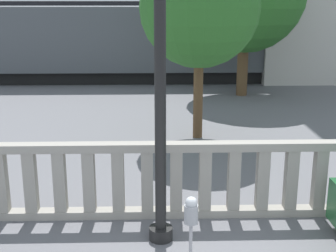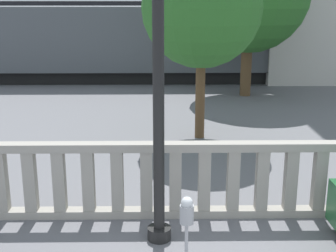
{
  "view_description": "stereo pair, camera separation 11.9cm",
  "coord_description": "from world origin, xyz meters",
  "px_view_note": "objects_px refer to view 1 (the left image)",
  "views": [
    {
      "loc": [
        -0.84,
        -4.06,
        3.66
      ],
      "look_at": [
        -0.6,
        4.35,
        1.35
      ],
      "focal_mm": 50.0,
      "sensor_mm": 36.0,
      "label": 1
    },
    {
      "loc": [
        -0.72,
        -4.06,
        3.66
      ],
      "look_at": [
        -0.6,
        4.35,
        1.35
      ],
      "focal_mm": 50.0,
      "sensor_mm": 36.0,
      "label": 2
    }
  ],
  "objects_px": {
    "lamppost": "(160,14)",
    "parking_meter": "(191,221)",
    "tree_left": "(200,8)",
    "train_near": "(151,42)",
    "train_far": "(117,29)"
  },
  "relations": [
    {
      "from": "lamppost",
      "to": "parking_meter",
      "type": "relative_size",
      "value": 4.7
    },
    {
      "from": "parking_meter",
      "to": "tree_left",
      "type": "relative_size",
      "value": 0.3
    },
    {
      "from": "lamppost",
      "to": "tree_left",
      "type": "xyz_separation_m",
      "value": [
        1.07,
        5.55,
        -0.03
      ]
    },
    {
      "from": "lamppost",
      "to": "train_near",
      "type": "bearing_deg",
      "value": 90.9
    },
    {
      "from": "train_near",
      "to": "train_far",
      "type": "distance_m",
      "value": 7.66
    },
    {
      "from": "tree_left",
      "to": "train_near",
      "type": "bearing_deg",
      "value": 98.1
    },
    {
      "from": "lamppost",
      "to": "train_near",
      "type": "relative_size",
      "value": 0.26
    },
    {
      "from": "train_far",
      "to": "tree_left",
      "type": "relative_size",
      "value": 5.5
    },
    {
      "from": "parking_meter",
      "to": "tree_left",
      "type": "xyz_separation_m",
      "value": [
        0.75,
        7.3,
        2.23
      ]
    },
    {
      "from": "tree_left",
      "to": "parking_meter",
      "type": "bearing_deg",
      "value": -95.84
    },
    {
      "from": "train_far",
      "to": "train_near",
      "type": "bearing_deg",
      "value": -74.19
    },
    {
      "from": "parking_meter",
      "to": "lamppost",
      "type": "bearing_deg",
      "value": 100.6
    },
    {
      "from": "lamppost",
      "to": "train_near",
      "type": "height_order",
      "value": "lamppost"
    },
    {
      "from": "lamppost",
      "to": "parking_meter",
      "type": "height_order",
      "value": "lamppost"
    },
    {
      "from": "parking_meter",
      "to": "train_far",
      "type": "height_order",
      "value": "train_far"
    }
  ]
}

